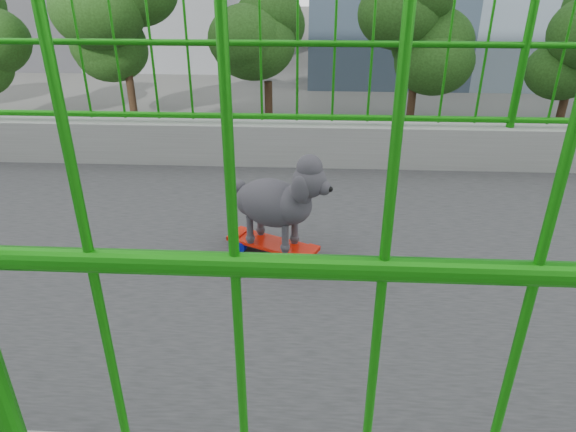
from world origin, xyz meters
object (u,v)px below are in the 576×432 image
Objects in this scene: car_0 at (193,360)px; car_2 at (79,221)px; poodle at (277,200)px; car_1 at (30,273)px; skateboard at (273,245)px.

car_2 is (-6.40, -5.33, -0.08)m from car_0.
poodle reaches higher than car_0.
car_1 is at bearing -115.77° from poodle.
car_1 is (-9.12, -7.57, -6.30)m from skateboard.
car_0 is (-5.92, -2.28, -6.25)m from skateboard.
car_0 reaches higher than car_1.
car_2 is (-12.33, -7.63, -6.58)m from poodle.
skateboard reaches higher than car_0.
poodle is 0.11× the size of car_0.
skateboard is 8.91m from car_0.
poodle reaches higher than car_1.
skateboard is 0.09× the size of car_2.
skateboard reaches higher than car_1.
poodle is 0.11× the size of car_1.
car_1 is (-3.20, -5.29, -0.05)m from car_0.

